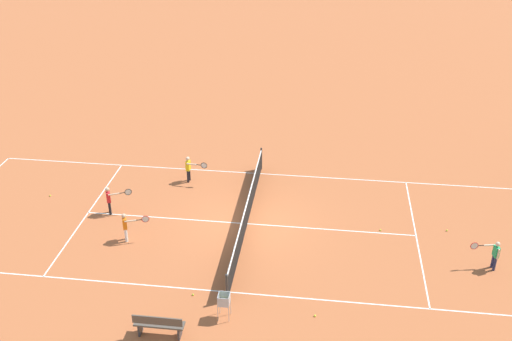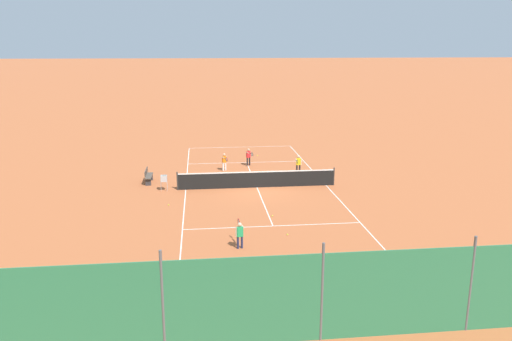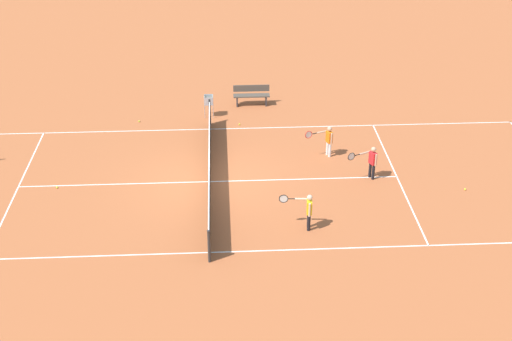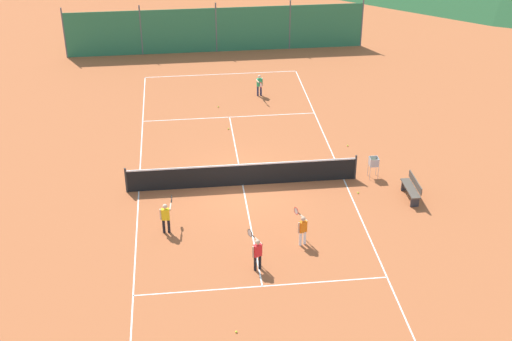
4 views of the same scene
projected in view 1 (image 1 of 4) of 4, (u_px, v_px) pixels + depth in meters
name	position (u px, v px, depth m)	size (l,w,h in m)	color
ground_plane	(247.00, 224.00, 23.13)	(600.00, 600.00, 0.00)	#B25B33
court_line_markings	(247.00, 224.00, 23.13)	(8.25, 23.85, 0.01)	white
tennis_net	(247.00, 213.00, 22.89)	(9.18, 0.08, 1.06)	#2D2D2D
player_far_service	(494.00, 253.00, 20.34)	(0.37, 0.98, 1.11)	#23284C
player_near_service	(110.00, 198.00, 23.47)	(0.42, 1.03, 1.19)	black
player_near_baseline	(189.00, 167.00, 25.76)	(0.46, 0.98, 1.19)	black
player_far_baseline	(126.00, 225.00, 21.83)	(0.37, 1.01, 1.15)	white
tennis_ball_alley_left	(380.00, 230.00, 22.68)	(0.07, 0.07, 0.07)	#CCE033
tennis_ball_by_net_left	(50.00, 196.00, 24.95)	(0.07, 0.07, 0.07)	#CCE033
tennis_ball_near_corner	(193.00, 295.00, 19.38)	(0.07, 0.07, 0.07)	#CCE033
tennis_ball_far_corner	(447.00, 230.00, 22.66)	(0.07, 0.07, 0.07)	#CCE033
tennis_ball_alley_right	(315.00, 316.00, 18.50)	(0.07, 0.07, 0.07)	#CCE033
ball_hopper	(224.00, 301.00, 18.17)	(0.36, 0.36, 0.89)	#B7B7BC
courtside_bench	(159.00, 325.00, 17.56)	(0.36, 1.50, 0.84)	#51473D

